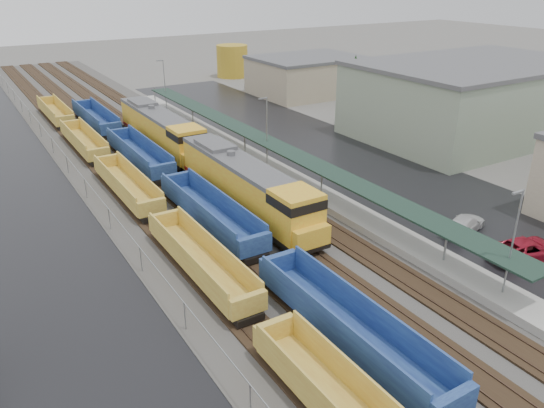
# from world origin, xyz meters

# --- Properties ---
(ballast_strip) EXTENTS (20.00, 160.00, 0.08)m
(ballast_strip) POSITION_xyz_m (0.00, 60.00, 0.04)
(ballast_strip) COLOR #302D2B
(ballast_strip) RESTS_ON ground
(trackbed) EXTENTS (14.60, 160.00, 0.22)m
(trackbed) POSITION_xyz_m (-0.00, 60.00, 0.16)
(trackbed) COLOR black
(trackbed) RESTS_ON ground
(west_parking_lot) EXTENTS (10.00, 160.00, 0.02)m
(west_parking_lot) POSITION_xyz_m (-15.00, 60.00, 0.01)
(west_parking_lot) COLOR black
(west_parking_lot) RESTS_ON ground
(east_commuter_lot) EXTENTS (16.00, 100.00, 0.02)m
(east_commuter_lot) POSITION_xyz_m (19.00, 50.00, 0.01)
(east_commuter_lot) COLOR black
(east_commuter_lot) RESTS_ON ground
(station_platform) EXTENTS (3.00, 80.00, 8.00)m
(station_platform) POSITION_xyz_m (9.50, 50.01, 0.73)
(station_platform) COLOR #9E9B93
(station_platform) RESTS_ON ground
(chainlink_fence) EXTENTS (0.08, 160.04, 2.02)m
(chainlink_fence) POSITION_xyz_m (-9.50, 58.44, 1.61)
(chainlink_fence) COLOR gray
(chainlink_fence) RESTS_ON ground
(industrial_buildings) EXTENTS (32.52, 75.30, 9.50)m
(industrial_buildings) POSITION_xyz_m (37.76, 45.85, 4.25)
(industrial_buildings) COLOR tan
(industrial_buildings) RESTS_ON ground
(distant_hills) EXTENTS (301.00, 140.00, 25.20)m
(distant_hills) POSITION_xyz_m (44.79, 210.68, 0.00)
(distant_hills) COLOR #475542
(distant_hills) RESTS_ON ground
(tree_east) EXTENTS (4.40, 4.40, 10.00)m
(tree_east) POSITION_xyz_m (28.00, 58.00, 6.47)
(tree_east) COLOR #332316
(tree_east) RESTS_ON ground
(locomotive_lead) EXTENTS (3.31, 21.82, 4.94)m
(locomotive_lead) POSITION_xyz_m (2.00, 40.91, 2.61)
(locomotive_lead) COLOR black
(locomotive_lead) RESTS_ON ground
(locomotive_trail) EXTENTS (3.31, 21.82, 4.94)m
(locomotive_trail) POSITION_xyz_m (2.00, 61.91, 2.61)
(locomotive_trail) COLOR black
(locomotive_trail) RESTS_ON ground
(well_string_yellow) EXTENTS (2.54, 116.28, 2.26)m
(well_string_yellow) POSITION_xyz_m (-6.00, 33.43, 1.14)
(well_string_yellow) COLOR #B78932
(well_string_yellow) RESTS_ON ground
(well_string_blue) EXTENTS (2.81, 108.20, 2.49)m
(well_string_blue) POSITION_xyz_m (-2.00, 31.05, 1.23)
(well_string_blue) COLOR navy
(well_string_blue) RESTS_ON ground
(storage_tank) EXTENTS (6.37, 6.37, 6.37)m
(storage_tank) POSITION_xyz_m (32.39, 101.84, 3.18)
(storage_tank) COLOR #B18E23
(storage_tank) RESTS_ON ground
(parked_car_east_b) EXTENTS (3.95, 6.32, 1.63)m
(parked_car_east_b) POSITION_xyz_m (15.86, 22.66, 0.81)
(parked_car_east_b) COLOR maroon
(parked_car_east_b) RESTS_ON ground
(parked_car_east_c) EXTENTS (3.44, 5.36, 1.44)m
(parked_car_east_c) POSITION_xyz_m (15.58, 28.19, 0.72)
(parked_car_east_c) COLOR silver
(parked_car_east_c) RESTS_ON ground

